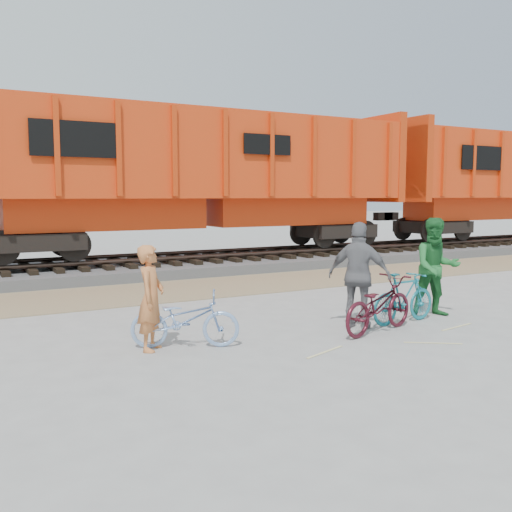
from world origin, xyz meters
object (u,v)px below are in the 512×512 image
at_px(bicycle_maroon, 378,305).
at_px(person_woman, 359,276).
at_px(hopper_car_center, 203,174).
at_px(bicycle_blue, 185,319).
at_px(person_man, 436,267).
at_px(person_solo, 151,298).
at_px(bicycle_teal, 404,298).

distance_m(bicycle_maroon, person_woman, 0.62).
distance_m(hopper_car_center, bicycle_maroon, 9.59).
height_order(bicycle_blue, person_man, person_man).
xyz_separation_m(bicycle_blue, person_man, (5.10, -0.17, 0.51)).
bearing_deg(bicycle_blue, hopper_car_center, -0.68).
bearing_deg(person_solo, bicycle_blue, -65.43).
relative_size(bicycle_blue, person_woman, 0.89).
bearing_deg(bicycle_maroon, person_solo, 63.07).
height_order(bicycle_teal, person_woman, person_woman).
bearing_deg(bicycle_maroon, person_woman, -0.99).
xyz_separation_m(bicycle_blue, person_solo, (-0.50, 0.10, 0.36)).
bearing_deg(person_man, bicycle_blue, -155.46).
bearing_deg(bicycle_teal, bicycle_maroon, 104.20).
relative_size(bicycle_teal, person_solo, 0.98).
bearing_deg(person_man, hopper_car_center, 123.26).
bearing_deg(hopper_car_center, bicycle_teal, -89.79).
bearing_deg(person_man, person_woman, -150.20).
xyz_separation_m(bicycle_teal, person_man, (1.00, 0.20, 0.48)).
bearing_deg(person_man, bicycle_maroon, -138.13).
height_order(person_solo, person_man, person_man).
relative_size(bicycle_maroon, person_man, 0.95).
bearing_deg(bicycle_teal, person_man, -84.39).
bearing_deg(person_woman, person_solo, 46.89).
height_order(hopper_car_center, person_woman, hopper_car_center).
distance_m(person_man, person_woman, 1.97).
xyz_separation_m(bicycle_maroon, person_solo, (-3.73, 0.79, 0.32)).
bearing_deg(bicycle_maroon, bicycle_teal, -85.12).
bearing_deg(hopper_car_center, person_solo, -118.44).
xyz_separation_m(bicycle_teal, person_woman, (-0.97, 0.09, 0.46)).
bearing_deg(bicycle_maroon, bicycle_blue, 62.98).
relative_size(bicycle_blue, person_solo, 1.04).
distance_m(hopper_car_center, person_man, 9.00).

